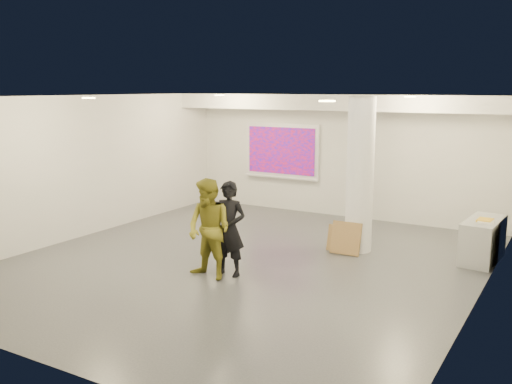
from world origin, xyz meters
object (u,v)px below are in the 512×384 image
Objects in this scene: woman at (229,229)px; man at (209,229)px; credenza at (483,240)px; projection_screen at (282,151)px; column at (360,175)px.

man is (-0.20, -0.30, 0.03)m from woman.
woman is (-3.59, -3.04, 0.42)m from credenza.
projection_screen is 5.74m from man.
credenza is at bearing 47.98° from man.
man reaches higher than credenza.
man is at bearing -118.88° from column.
column reaches higher than projection_screen.
column is 2.54m from credenza.
column is 2.95m from woman.
column is at bearing 56.41° from woman.
woman is 0.36m from man.
man reaches higher than woman.
man is (-3.78, -3.34, 0.45)m from credenza.
projection_screen is at bearing 112.15° from man.
credenza is at bearing 35.09° from woman.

